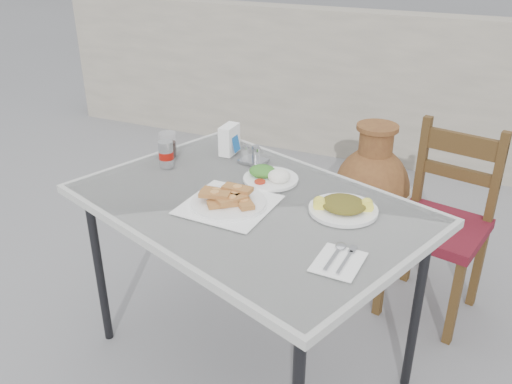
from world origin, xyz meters
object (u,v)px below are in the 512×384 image
at_px(salad_rice_plate, 270,176).
at_px(terracotta_urn, 371,194).
at_px(soda_can, 166,154).
at_px(condiment_caddy, 253,157).
at_px(pide_plate, 229,198).
at_px(salad_chopped_plate, 343,206).
at_px(chair, 441,222).
at_px(napkin_holder, 229,140).
at_px(cafe_table, 248,213).
at_px(cola_glass, 168,146).

xyz_separation_m(salad_rice_plate, terracotta_urn, (0.24, 0.97, -0.48)).
bearing_deg(salad_rice_plate, soda_can, -173.08).
distance_m(soda_can, condiment_caddy, 0.39).
bearing_deg(pide_plate, salad_chopped_plate, 17.67).
relative_size(salad_chopped_plate, terracotta_urn, 0.33).
bearing_deg(chair, salad_rice_plate, -129.02).
height_order(napkin_holder, terracotta_urn, napkin_holder).
bearing_deg(condiment_caddy, salad_chopped_plate, -29.16).
height_order(napkin_holder, condiment_caddy, napkin_holder).
height_order(salad_chopped_plate, chair, chair).
relative_size(napkin_holder, chair, 0.14).
relative_size(salad_chopped_plate, napkin_holder, 1.90).
relative_size(cafe_table, salad_rice_plate, 6.76).
xyz_separation_m(soda_can, cola_glass, (-0.06, 0.11, -0.01)).
xyz_separation_m(cafe_table, napkin_holder, (-0.29, 0.40, 0.13)).
xyz_separation_m(salad_chopped_plate, cola_glass, (-0.90, 0.19, 0.03)).
bearing_deg(salad_rice_plate, terracotta_urn, 76.16).
bearing_deg(chair, pide_plate, -119.81).
height_order(salad_chopped_plate, soda_can, soda_can).
bearing_deg(terracotta_urn, chair, -43.79).
distance_m(salad_chopped_plate, condiment_caddy, 0.58).
xyz_separation_m(salad_chopped_plate, soda_can, (-0.84, 0.08, 0.04)).
height_order(salad_rice_plate, chair, chair).
relative_size(pide_plate, terracotta_urn, 0.43).
xyz_separation_m(cafe_table, cola_glass, (-0.53, 0.26, 0.11)).
distance_m(cola_glass, napkin_holder, 0.29).
bearing_deg(cola_glass, chair, 22.42).
bearing_deg(pide_plate, salad_rice_plate, 78.21).
bearing_deg(cola_glass, soda_can, -61.19).
bearing_deg(cafe_table, salad_rice_plate, 88.19).
bearing_deg(salad_rice_plate, chair, 39.11).
distance_m(soda_can, chair, 1.36).
distance_m(napkin_holder, condiment_caddy, 0.16).
bearing_deg(condiment_caddy, napkin_holder, 159.56).
xyz_separation_m(pide_plate, soda_can, (-0.42, 0.22, 0.03)).
bearing_deg(pide_plate, condiment_caddy, 101.89).
height_order(pide_plate, condiment_caddy, condiment_caddy).
distance_m(cafe_table, cola_glass, 0.60).
relative_size(salad_chopped_plate, chair, 0.27).
relative_size(cola_glass, chair, 0.12).
distance_m(cola_glass, terracotta_urn, 1.31).
height_order(pide_plate, terracotta_urn, pide_plate).
xyz_separation_m(cafe_table, terracotta_urn, (0.25, 1.18, -0.40)).
xyz_separation_m(pide_plate, salad_chopped_plate, (0.42, 0.13, -0.01)).
height_order(cafe_table, cola_glass, cola_glass).
height_order(salad_rice_plate, soda_can, soda_can).
bearing_deg(cafe_table, soda_can, 162.58).
height_order(chair, terracotta_urn, chair).
distance_m(pide_plate, salad_rice_plate, 0.28).
bearing_deg(salad_rice_plate, cafe_table, -91.81).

